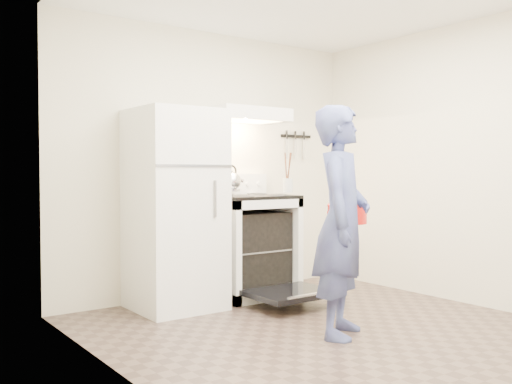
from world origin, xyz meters
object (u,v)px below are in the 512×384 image
dutch_oven (347,214)px  tea_kettle (231,180)px  refrigerator (175,209)px  stove_body (250,247)px  person (342,221)px

dutch_oven → tea_kettle: bearing=100.7°
refrigerator → stove_body: refrigerator is taller
tea_kettle → person: (-0.11, -1.59, -0.27)m
stove_body → tea_kettle: size_ratio=3.22×
tea_kettle → refrigerator: bearing=-166.4°
person → dutch_oven: person is taller
refrigerator → dutch_oven: (0.93, -1.13, -0.02)m
refrigerator → dutch_oven: refrigerator is taller
refrigerator → stove_body: (0.81, 0.02, -0.39)m
refrigerator → person: refrigerator is taller
stove_body → person: 1.51m
refrigerator → tea_kettle: size_ratio=5.94×
dutch_oven → stove_body: bearing=95.9°
tea_kettle → dutch_oven: size_ratio=0.76×
stove_body → tea_kettle: bearing=131.8°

